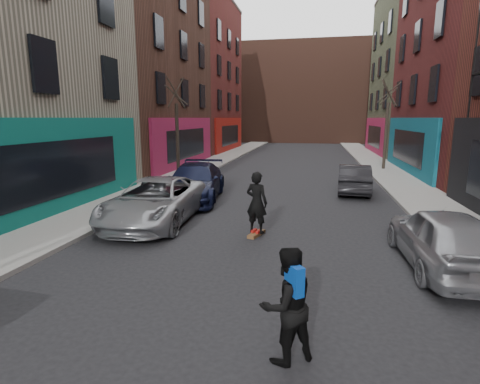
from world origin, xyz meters
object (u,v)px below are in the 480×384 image
at_px(tree_right_far, 387,117).
at_px(skateboard, 256,234).
at_px(parked_left_end, 195,182).
at_px(parked_right_far, 444,238).
at_px(parked_left_far, 155,201).
at_px(skateboarder, 257,202).
at_px(parked_right_end, 354,178).
at_px(tree_left_far, 177,120).
at_px(pedestrian, 287,305).

bearing_deg(tree_right_far, skateboard, -111.54).
height_order(parked_left_end, parked_right_far, parked_left_end).
bearing_deg(parked_left_far, skateboard, -15.03).
bearing_deg(skateboarder, parked_left_end, -34.67).
distance_m(parked_left_end, skateboarder, 5.63).
bearing_deg(parked_left_end, parked_right_end, 16.17).
bearing_deg(tree_left_far, skateboard, -58.12).
distance_m(tree_left_far, skateboard, 12.09).
bearing_deg(parked_right_far, parked_left_far, -18.37).
relative_size(parked_left_far, pedestrian, 3.10).
bearing_deg(pedestrian, tree_left_far, -100.69).
height_order(tree_right_far, skateboarder, tree_right_far).
height_order(parked_left_end, skateboard, parked_left_end).
height_order(skateboard, pedestrian, pedestrian).
xyz_separation_m(parked_right_far, skateboard, (-4.66, 1.60, -0.69)).
bearing_deg(parked_right_far, tree_right_far, -97.35).
bearing_deg(parked_right_far, skateboard, -21.07).
bearing_deg(tree_right_far, parked_left_far, -123.14).
relative_size(tree_left_far, parked_right_end, 1.60).
height_order(parked_right_far, skateboarder, skateboarder).
xyz_separation_m(tree_left_far, parked_right_far, (10.80, -11.47, -2.64)).
xyz_separation_m(tree_right_far, parked_left_end, (-9.65, -11.37, -2.76)).
xyz_separation_m(parked_left_end, skateboard, (3.38, -4.50, -0.72)).
bearing_deg(skateboard, tree_right_far, 86.84).
height_order(tree_right_far, parked_right_end, tree_right_far).
distance_m(parked_left_end, parked_right_end, 7.54).
relative_size(skateboard, pedestrian, 0.46).
bearing_deg(parked_right_far, tree_left_far, -48.83).
bearing_deg(tree_left_far, skateboarder, -58.12).
distance_m(parked_right_end, skateboard, 8.33).
height_order(tree_left_far, parked_left_end, tree_left_far).
xyz_separation_m(tree_left_far, parked_left_far, (2.56, -9.07, -2.64)).
bearing_deg(parked_right_end, tree_left_far, -9.77).
distance_m(tree_right_far, parked_right_end, 9.24).
relative_size(tree_right_far, skateboard, 8.50).
bearing_deg(parked_right_end, skateboarder, 68.78).
distance_m(tree_right_far, parked_left_far, 18.21).
bearing_deg(skateboarder, parked_right_end, -96.73).
xyz_separation_m(tree_right_far, pedestrian, (-4.95, -21.63, -2.66)).
xyz_separation_m(parked_left_end, skateboarder, (3.38, -4.50, 0.26)).
distance_m(tree_right_far, skateboard, 17.41).
xyz_separation_m(parked_left_end, parked_right_end, (6.91, 3.02, -0.10)).
bearing_deg(parked_left_far, skateboarder, -15.03).
relative_size(tree_right_far, parked_left_end, 1.28).
xyz_separation_m(tree_right_far, parked_left_far, (-9.84, -15.07, -2.79)).
distance_m(parked_right_far, pedestrian, 5.34).
relative_size(parked_right_far, skateboard, 5.41).
xyz_separation_m(parked_right_end, skateboard, (-3.52, -7.52, -0.62)).
xyz_separation_m(tree_left_far, skateboarder, (6.14, -9.87, -2.35)).
bearing_deg(skateboarder, parked_right_far, 179.42).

